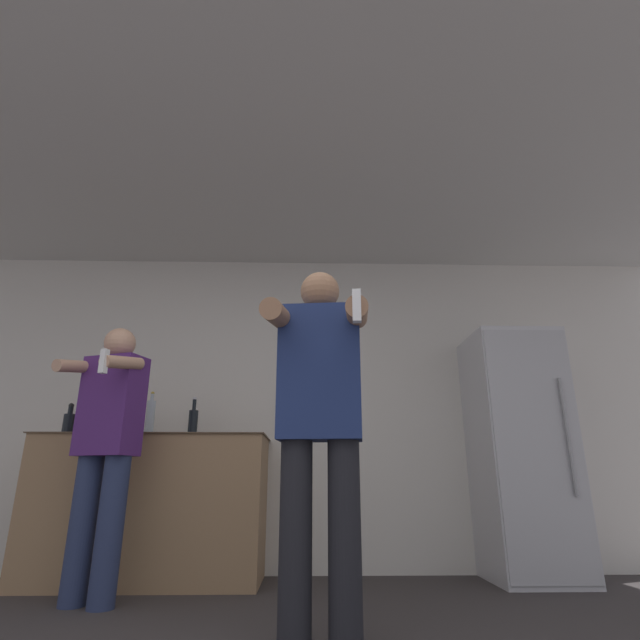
{
  "coord_description": "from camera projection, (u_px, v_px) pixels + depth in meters",
  "views": [
    {
      "loc": [
        0.42,
        -1.51,
        0.65
      ],
      "look_at": [
        0.48,
        0.81,
        1.41
      ],
      "focal_mm": 28.0,
      "sensor_mm": 36.0,
      "label": 1
    }
  ],
  "objects": [
    {
      "name": "ceiling_slab",
      "position": [
        245.0,
        175.0,
        3.26
      ],
      "size": [
        7.0,
        3.13,
        0.05
      ],
      "color": "silver",
      "rests_on": "wall_back"
    },
    {
      "name": "refrigerator",
      "position": [
        521.0,
        451.0,
        3.72
      ],
      "size": [
        0.63,
        0.66,
        1.77
      ],
      "color": "silver",
      "rests_on": "ground_plane"
    },
    {
      "name": "person_woman_foreground",
      "position": [
        320.0,
        417.0,
        2.27
      ],
      "size": [
        0.5,
        0.51,
        1.66
      ],
      "color": "black",
      "rests_on": "ground_plane"
    },
    {
      "name": "person_man_side",
      "position": [
        106.0,
        445.0,
        3.02
      ],
      "size": [
        0.5,
        0.52,
        1.62
      ],
      "color": "navy",
      "rests_on": "ground_plane"
    },
    {
      "name": "bottle_short_whiskey",
      "position": [
        91.0,
        418.0,
        3.62
      ],
      "size": [
        0.09,
        0.09,
        0.32
      ],
      "color": "maroon",
      "rests_on": "counter"
    },
    {
      "name": "bottle_red_label",
      "position": [
        150.0,
        417.0,
        3.63
      ],
      "size": [
        0.06,
        0.06,
        0.32
      ],
      "color": "silver",
      "rests_on": "counter"
    },
    {
      "name": "wall_back",
      "position": [
        257.0,
        405.0,
        4.12
      ],
      "size": [
        7.0,
        0.06,
        2.55
      ],
      "color": "silver",
      "rests_on": "ground_plane"
    },
    {
      "name": "bottle_brown_liquor",
      "position": [
        193.0,
        421.0,
        3.63
      ],
      "size": [
        0.07,
        0.07,
        0.28
      ],
      "color": "black",
      "rests_on": "counter"
    },
    {
      "name": "bottle_tall_gin",
      "position": [
        69.0,
        422.0,
        3.61
      ],
      "size": [
        0.08,
        0.08,
        0.23
      ],
      "color": "black",
      "rests_on": "counter"
    },
    {
      "name": "counter",
      "position": [
        151.0,
        508.0,
        3.53
      ],
      "size": [
        1.61,
        0.68,
        0.99
      ],
      "color": "#997551",
      "rests_on": "ground_plane"
    }
  ]
}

